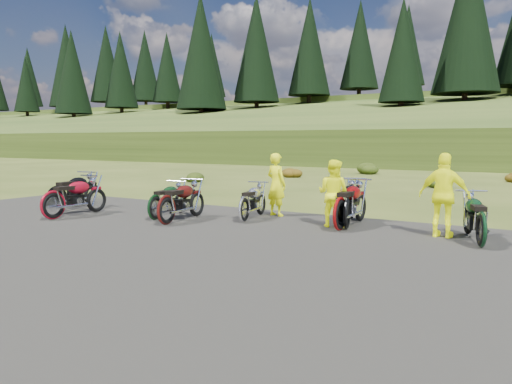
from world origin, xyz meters
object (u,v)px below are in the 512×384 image
Objects in this scene: motorcycle_3 at (244,223)px; person_middle at (276,186)px; motorcycle_0 at (57,214)px; motorcycle_7 at (481,249)px.

person_middle is (0.16, 1.44, 0.89)m from motorcycle_3.
motorcycle_0 is 1.17× the size of motorcycle_3.
motorcycle_3 is at bearing -83.17° from motorcycle_0.
motorcycle_7 reaches higher than motorcycle_3.
motorcycle_0 is 6.55m from person_middle.
motorcycle_0 is 1.27× the size of person_middle.
motorcycle_0 is at bearing 93.58° from motorcycle_3.
motorcycle_3 is (5.65, 1.45, 0.00)m from motorcycle_0.
motorcycle_7 is 5.85m from person_middle.
motorcycle_7 is 1.15× the size of person_middle.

